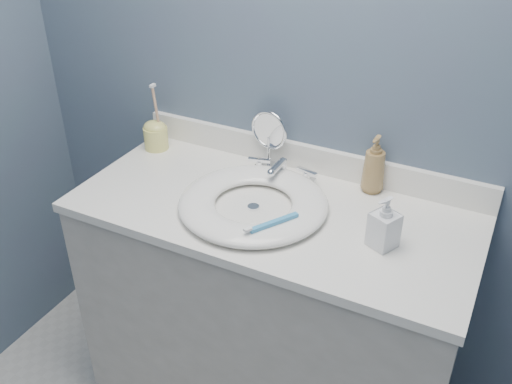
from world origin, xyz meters
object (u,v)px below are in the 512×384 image
Objects in this scene: soap_bottle_amber at (374,164)px; soap_bottle_clear at (385,222)px; makeup_mirror at (269,136)px; toothbrush_holder at (156,134)px.

soap_bottle_clear is (0.11, -0.27, -0.02)m from soap_bottle_amber.
makeup_mirror reaches higher than soap_bottle_amber.
soap_bottle_clear is 0.91m from toothbrush_holder.
makeup_mirror is 0.54m from soap_bottle_clear.
toothbrush_holder is at bearing -167.14° from soap_bottle_clear.
toothbrush_holder is at bearing -163.68° from makeup_mirror.
soap_bottle_amber reaches higher than soap_bottle_clear.
toothbrush_holder is (-0.89, 0.20, -0.02)m from soap_bottle_clear.
toothbrush_holder is (-0.41, -0.06, -0.05)m from makeup_mirror.
toothbrush_holder is at bearing -172.59° from soap_bottle_amber.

